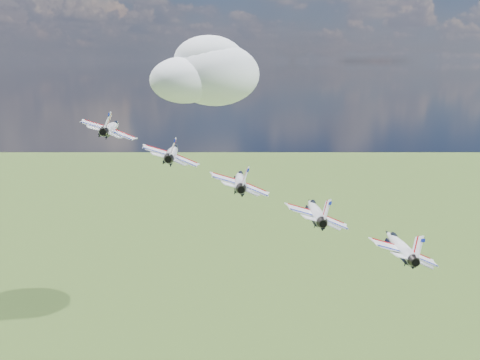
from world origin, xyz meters
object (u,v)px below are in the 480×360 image
object	(u,v)px
jet_1	(172,152)
jet_4	(399,245)
jet_2	(240,180)
jet_3	(315,211)
jet_0	(111,127)

from	to	relation	value
jet_1	jet_4	world-z (taller)	jet_1
jet_2	jet_4	xyz separation A→B (m)	(18.69, -15.16, -6.80)
jet_4	jet_3	bearing A→B (deg)	152.92
jet_2	jet_4	bearing A→B (deg)	-27.08
jet_2	jet_3	world-z (taller)	jet_2
jet_0	jet_2	world-z (taller)	jet_0
jet_1	jet_4	distance (m)	37.51
jet_0	jet_4	distance (m)	50.01
jet_3	jet_4	bearing A→B (deg)	-27.08
jet_2	jet_4	size ratio (longest dim) A/B	1.00
jet_3	jet_4	xyz separation A→B (m)	(9.34, -7.58, -3.40)
jet_3	jet_0	bearing A→B (deg)	152.92
jet_1	jet_3	bearing A→B (deg)	-27.08
jet_1	jet_2	world-z (taller)	jet_1
jet_4	jet_0	bearing A→B (deg)	152.92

